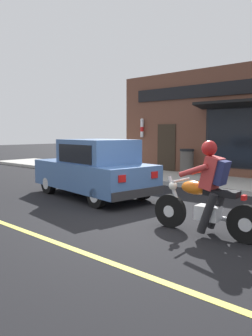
# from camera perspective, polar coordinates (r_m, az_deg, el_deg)

# --- Properties ---
(ground_plane) EXTENTS (80.00, 80.00, 0.00)m
(ground_plane) POSITION_cam_1_polar(r_m,az_deg,el_deg) (6.51, 2.06, -9.40)
(ground_plane) COLOR black
(sidewalk_curb) EXTENTS (2.60, 22.00, 0.14)m
(sidewalk_curb) POSITION_cam_1_polar(r_m,az_deg,el_deg) (12.49, 7.24, -1.60)
(sidewalk_curb) COLOR #ADAAA3
(sidewalk_curb) RESTS_ON ground
(storefront_building) EXTENTS (1.25, 10.16, 4.20)m
(storefront_building) POSITION_cam_1_polar(r_m,az_deg,el_deg) (12.81, 18.33, 7.47)
(storefront_building) COLOR brown
(storefront_building) RESTS_ON ground
(motorcycle_with_rider) EXTENTS (0.56, 2.02, 1.62)m
(motorcycle_with_rider) POSITION_cam_1_polar(r_m,az_deg,el_deg) (5.74, 13.92, -4.77)
(motorcycle_with_rider) COLOR black
(motorcycle_with_rider) RESTS_ON ground
(car_hatchback) EXTENTS (2.12, 3.96, 1.57)m
(car_hatchback) POSITION_cam_1_polar(r_m,az_deg,el_deg) (8.93, -5.58, -0.18)
(car_hatchback) COLOR black
(car_hatchback) RESTS_ON ground
(trash_bin) EXTENTS (0.56, 0.56, 0.98)m
(trash_bin) POSITION_cam_1_polar(r_m,az_deg,el_deg) (12.92, 10.54, 1.13)
(trash_bin) COLOR #514C47
(trash_bin) RESTS_ON sidewalk_curb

